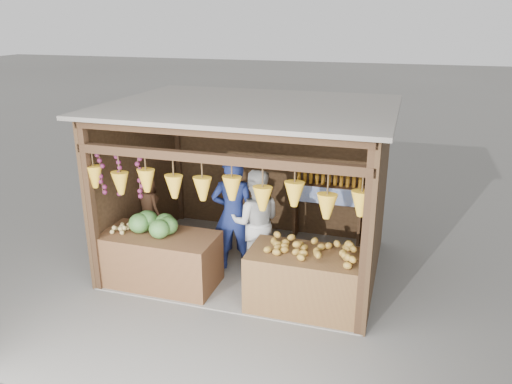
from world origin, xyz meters
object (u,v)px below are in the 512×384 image
at_px(vendor_seated, 148,206).
at_px(counter_left, 161,259).
at_px(woman_standing, 255,222).
at_px(counter_right, 306,281).
at_px(man_standing, 233,215).

bearing_deg(vendor_seated, counter_left, 151.21).
distance_m(woman_standing, vendor_seated, 2.00).
distance_m(counter_right, man_standing, 1.67).
relative_size(counter_right, man_standing, 0.86).
xyz_separation_m(man_standing, vendor_seated, (-1.63, 0.22, -0.12)).
xyz_separation_m(man_standing, woman_standing, (0.36, 0.03, -0.08)).
bearing_deg(man_standing, counter_right, 134.62).
xyz_separation_m(counter_right, vendor_seated, (-2.99, 1.03, 0.40)).
relative_size(counter_left, man_standing, 0.92).
height_order(counter_left, vendor_seated, vendor_seated).
distance_m(counter_left, man_standing, 1.31).
xyz_separation_m(counter_right, woman_standing, (-1.00, 0.84, 0.43)).
bearing_deg(woman_standing, counter_left, 17.26).
bearing_deg(counter_left, counter_right, -0.40).
distance_m(counter_right, vendor_seated, 3.19).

